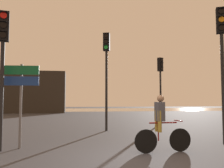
{
  "coord_description": "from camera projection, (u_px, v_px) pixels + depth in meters",
  "views": [
    {
      "loc": [
        -1.26,
        -5.8,
        1.44
      ],
      "look_at": [
        0.5,
        5.0,
        2.2
      ],
      "focal_mm": 40.0,
      "sensor_mm": 36.0,
      "label": 1
    }
  ],
  "objects": [
    {
      "name": "ground_plane",
      "position": [
        125.0,
        163.0,
        5.81
      ],
      "size": [
        120.0,
        120.0,
        0.0
      ],
      "primitive_type": "plane",
      "color": "#333338"
    },
    {
      "name": "water_strip",
      "position": [
        79.0,
        110.0,
        42.46
      ],
      "size": [
        80.0,
        16.0,
        0.01
      ],
      "primitive_type": "cube",
      "color": "#9E937F",
      "rests_on": "ground"
    },
    {
      "name": "distant_building",
      "position": [
        16.0,
        92.0,
        31.47
      ],
      "size": [
        12.34,
        4.0,
        5.17
      ],
      "primitive_type": "cube",
      "color": "#2D2823",
      "rests_on": "ground"
    },
    {
      "name": "traffic_light_far_right",
      "position": [
        160.0,
        77.0,
        16.43
      ],
      "size": [
        0.39,
        0.41,
        4.32
      ],
      "rotation": [
        0.0,
        0.0,
        3.59
      ],
      "color": "black",
      "rests_on": "ground"
    },
    {
      "name": "traffic_light_center",
      "position": [
        106.0,
        63.0,
        12.41
      ],
      "size": [
        0.38,
        0.4,
        4.86
      ],
      "rotation": [
        0.0,
        0.0,
        2.83
      ],
      "color": "black",
      "rests_on": "ground"
    },
    {
      "name": "traffic_light_near_right",
      "position": [
        222.0,
        49.0,
        8.56
      ],
      "size": [
        0.39,
        0.41,
        4.68
      ],
      "rotation": [
        0.0,
        0.0,
        2.69
      ],
      "color": "black",
      "rests_on": "ground"
    },
    {
      "name": "traffic_light_near_left",
      "position": [
        3.0,
        53.0,
        7.4
      ],
      "size": [
        0.36,
        0.38,
        4.13
      ],
      "rotation": [
        0.0,
        0.0,
        3.34
      ],
      "color": "black",
      "rests_on": "ground"
    },
    {
      "name": "direction_sign_post",
      "position": [
        21.0,
        90.0,
        7.74
      ],
      "size": [
        1.1,
        0.15,
        2.6
      ],
      "rotation": [
        0.0,
        0.0,
        3.07
      ],
      "color": "slate",
      "rests_on": "ground"
    },
    {
      "name": "cyclist",
      "position": [
        161.0,
        123.0,
        7.06
      ],
      "size": [
        1.71,
        0.46,
        1.62
      ],
      "rotation": [
        0.0,
        0.0,
        -1.49
      ],
      "color": "black",
      "rests_on": "ground"
    }
  ]
}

